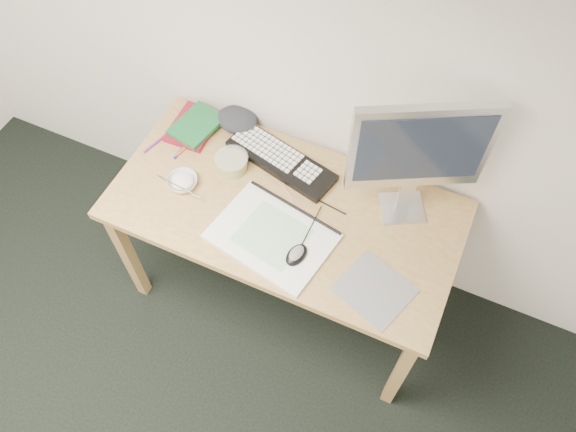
% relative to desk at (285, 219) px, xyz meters
% --- Properties ---
extents(desk, '(1.40, 0.70, 0.75)m').
position_rel_desk_xyz_m(desk, '(0.00, 0.00, 0.00)').
color(desk, tan).
rests_on(desk, ground).
extents(mousepad, '(0.31, 0.29, 0.00)m').
position_rel_desk_xyz_m(mousepad, '(0.45, -0.19, 0.08)').
color(mousepad, slate).
rests_on(mousepad, desk).
extents(sketchpad, '(0.50, 0.40, 0.01)m').
position_rel_desk_xyz_m(sketchpad, '(0.01, -0.14, 0.09)').
color(sketchpad, silver).
rests_on(sketchpad, desk).
extents(keyboard, '(0.51, 0.27, 0.03)m').
position_rel_desk_xyz_m(keyboard, '(-0.11, 0.20, 0.10)').
color(keyboard, black).
rests_on(keyboard, desk).
extents(monitor, '(0.45, 0.26, 0.57)m').
position_rel_desk_xyz_m(monitor, '(0.43, 0.19, 0.44)').
color(monitor, silver).
rests_on(monitor, desk).
extents(mouse, '(0.09, 0.12, 0.04)m').
position_rel_desk_xyz_m(mouse, '(0.13, -0.19, 0.11)').
color(mouse, black).
rests_on(mouse, sketchpad).
extents(rice_bowl, '(0.15, 0.15, 0.04)m').
position_rel_desk_xyz_m(rice_bowl, '(-0.42, -0.07, 0.10)').
color(rice_bowl, white).
rests_on(rice_bowl, desk).
extents(chopsticks, '(0.21, 0.04, 0.02)m').
position_rel_desk_xyz_m(chopsticks, '(-0.42, -0.11, 0.12)').
color(chopsticks, silver).
rests_on(chopsticks, rice_bowl).
extents(fruit_tub, '(0.17, 0.17, 0.07)m').
position_rel_desk_xyz_m(fruit_tub, '(-0.28, 0.09, 0.12)').
color(fruit_tub, '#E5E151').
rests_on(fruit_tub, desk).
extents(book_red, '(0.19, 0.24, 0.02)m').
position_rel_desk_xyz_m(book_red, '(-0.54, 0.22, 0.09)').
color(book_red, maroon).
rests_on(book_red, desk).
extents(book_green, '(0.20, 0.25, 0.02)m').
position_rel_desk_xyz_m(book_green, '(-0.52, 0.21, 0.12)').
color(book_green, '#18602F').
rests_on(book_green, book_red).
extents(cloth_lump, '(0.17, 0.15, 0.06)m').
position_rel_desk_xyz_m(cloth_lump, '(-0.37, 0.31, 0.11)').
color(cloth_lump, '#282B30').
rests_on(cloth_lump, desk).
extents(pencil_pink, '(0.15, 0.09, 0.01)m').
position_rel_desk_xyz_m(pencil_pink, '(0.00, 0.06, 0.09)').
color(pencil_pink, '#DC6E88').
rests_on(pencil_pink, desk).
extents(pencil_tan, '(0.13, 0.12, 0.01)m').
position_rel_desk_xyz_m(pencil_tan, '(0.01, 0.05, 0.09)').
color(pencil_tan, tan).
rests_on(pencil_tan, desk).
extents(pencil_black, '(0.16, 0.03, 0.01)m').
position_rel_desk_xyz_m(pencil_black, '(0.16, 0.08, 0.09)').
color(pencil_black, black).
rests_on(pencil_black, desk).
extents(marker_blue, '(0.02, 0.12, 0.01)m').
position_rel_desk_xyz_m(marker_blue, '(-0.52, 0.09, 0.09)').
color(marker_blue, '#1B2C96').
rests_on(marker_blue, desk).
extents(marker_orange, '(0.04, 0.12, 0.01)m').
position_rel_desk_xyz_m(marker_orange, '(-0.51, 0.10, 0.09)').
color(marker_orange, orange).
rests_on(marker_orange, desk).
extents(marker_purple, '(0.04, 0.12, 0.01)m').
position_rel_desk_xyz_m(marker_purple, '(-0.65, 0.06, 0.09)').
color(marker_purple, '#6B2484').
rests_on(marker_purple, desk).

